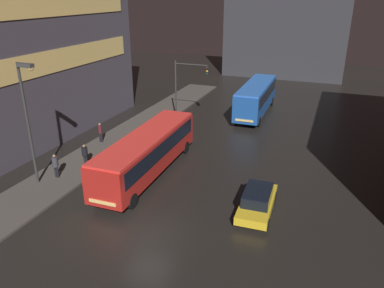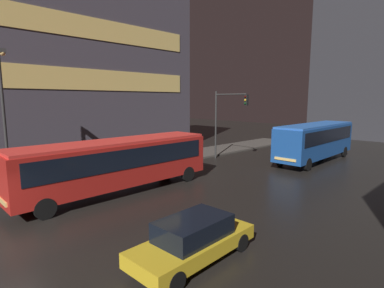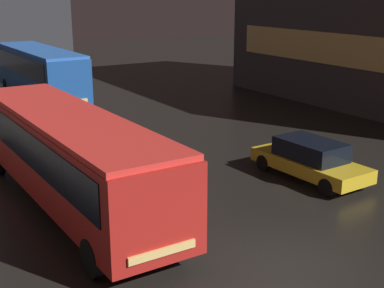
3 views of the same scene
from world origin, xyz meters
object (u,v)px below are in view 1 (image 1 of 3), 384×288
object	(u,v)px
bus_far	(256,96)
street_lamp_sidewalk	(28,108)
car_taxi	(257,200)
traffic_light_main	(187,81)
pedestrian_near	(55,164)
pedestrian_mid	(100,131)
pedestrian_far	(85,153)
bus_near	(147,150)

from	to	relation	value
bus_far	street_lamp_sidewalk	bearing A→B (deg)	63.25
car_taxi	traffic_light_main	world-z (taller)	traffic_light_main
pedestrian_near	street_lamp_sidewalk	world-z (taller)	street_lamp_sidewalk
bus_far	street_lamp_sidewalk	distance (m)	24.02
car_taxi	pedestrian_mid	xyz separation A→B (m)	(-15.13, 5.89, 0.39)
pedestrian_near	bus_far	bearing A→B (deg)	-77.01
pedestrian_mid	pedestrian_far	distance (m)	4.75
bus_near	bus_far	xyz separation A→B (m)	(4.11, 17.22, 0.14)
bus_far	car_taxi	distance (m)	19.87
bus_far	car_taxi	world-z (taller)	bus_far
bus_far	pedestrian_far	bearing A→B (deg)	62.00
pedestrian_far	traffic_light_main	size ratio (longest dim) A/B	0.27
pedestrian_mid	pedestrian_near	bearing A→B (deg)	-59.38
pedestrian_mid	traffic_light_main	xyz separation A→B (m)	(4.86, 8.20, 3.07)
bus_near	car_taxi	world-z (taller)	bus_near
traffic_light_main	bus_far	bearing A→B (deg)	41.72
bus_far	pedestrian_far	world-z (taller)	bus_far
bus_near	bus_far	size ratio (longest dim) A/B	1.10
pedestrian_far	bus_far	bearing A→B (deg)	18.08
pedestrian_near	traffic_light_main	world-z (taller)	traffic_light_main
pedestrian_mid	bus_near	bearing A→B (deg)	-7.02
bus_near	pedestrian_far	xyz separation A→B (m)	(-4.97, -0.68, -0.74)
bus_near	street_lamp_sidewalk	bearing A→B (deg)	32.96
car_taxi	traffic_light_main	xyz separation A→B (m)	(-10.27, 14.09, 3.46)
car_taxi	street_lamp_sidewalk	distance (m)	15.59
pedestrian_mid	traffic_light_main	size ratio (longest dim) A/B	0.28
pedestrian_far	street_lamp_sidewalk	world-z (taller)	street_lamp_sidewalk
bus_far	pedestrian_near	xyz separation A→B (m)	(-9.77, -20.33, -0.83)
traffic_light_main	street_lamp_sidewalk	bearing A→B (deg)	-105.24
bus_near	car_taxi	bearing A→B (deg)	164.85
car_taxi	bus_far	bearing A→B (deg)	-79.72
car_taxi	traffic_light_main	distance (m)	17.78
bus_far	street_lamp_sidewalk	xyz separation A→B (m)	(-10.29, -21.42, 3.51)
bus_near	pedestrian_mid	size ratio (longest dim) A/B	6.94
bus_near	traffic_light_main	size ratio (longest dim) A/B	1.94
pedestrian_far	bus_near	bearing A→B (deg)	-37.28
pedestrian_mid	pedestrian_far	xyz separation A→B (m)	(1.66, -4.46, 0.02)
street_lamp_sidewalk	traffic_light_main	bearing A→B (deg)	74.76
car_taxi	pedestrian_mid	size ratio (longest dim) A/B	2.72
pedestrian_mid	bus_far	bearing A→B (deg)	74.06
pedestrian_mid	street_lamp_sidewalk	size ratio (longest dim) A/B	0.21
pedestrian_near	pedestrian_far	bearing A→B (deg)	-67.26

